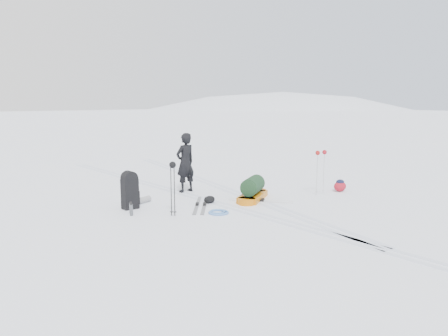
# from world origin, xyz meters

# --- Properties ---
(ground) EXTENTS (200.00, 200.00, 0.00)m
(ground) POSITION_xyz_m (0.00, 0.00, 0.00)
(ground) COLOR white
(ground) RESTS_ON ground
(ski_tracks) EXTENTS (3.38, 17.97, 0.01)m
(ski_tracks) POSITION_xyz_m (0.61, 0.88, 0.00)
(ski_tracks) COLOR silver
(ski_tracks) RESTS_ON ground
(skier) EXTENTS (0.70, 0.51, 1.77)m
(skier) POSITION_xyz_m (0.11, 1.72, 0.89)
(skier) COLOR black
(skier) RESTS_ON ground
(pulk_sled) EXTENTS (1.65, 1.32, 0.64)m
(pulk_sled) POSITION_xyz_m (1.06, -0.26, 0.24)
(pulk_sled) COLOR #C16A0B
(pulk_sled) RESTS_ON ground
(expedition_rucksack) EXTENTS (0.98, 0.67, 0.97)m
(expedition_rucksack) POSITION_xyz_m (-2.05, 0.85, 0.45)
(expedition_rucksack) COLOR black
(expedition_rucksack) RESTS_ON ground
(ski_poles_black) EXTENTS (0.16, 0.16, 1.31)m
(ski_poles_black) POSITION_xyz_m (-1.57, -0.44, 1.07)
(ski_poles_black) COLOR black
(ski_poles_black) RESTS_ON ground
(ski_poles_silver) EXTENTS (0.42, 0.14, 1.30)m
(ski_poles_silver) POSITION_xyz_m (3.05, -0.95, 1.09)
(ski_poles_silver) COLOR silver
(ski_poles_silver) RESTS_ON ground
(touring_skis_grey) EXTENTS (1.40, 1.70, 0.07)m
(touring_skis_grey) POSITION_xyz_m (-0.48, 0.01, 0.02)
(touring_skis_grey) COLOR gray
(touring_skis_grey) RESTS_ON ground
(touring_skis_white) EXTENTS (1.36, 1.49, 0.06)m
(touring_skis_white) POSITION_xyz_m (1.11, -0.56, 0.01)
(touring_skis_white) COLOR silver
(touring_skis_white) RESTS_ON ground
(rope_coil) EXTENTS (0.66, 0.66, 0.06)m
(rope_coil) POSITION_xyz_m (-0.57, -0.89, 0.03)
(rope_coil) COLOR #5486CC
(rope_coil) RESTS_ON ground
(small_daypack) EXTENTS (0.44, 0.34, 0.36)m
(small_daypack) POSITION_xyz_m (3.89, -1.01, 0.18)
(small_daypack) COLOR maroon
(small_daypack) RESTS_ON ground
(thermos_pair) EXTENTS (0.19, 0.32, 0.31)m
(thermos_pair) POSITION_xyz_m (-2.33, 0.26, 0.14)
(thermos_pair) COLOR #4F5356
(thermos_pair) RESTS_ON ground
(stuff_sack) EXTENTS (0.34, 0.26, 0.20)m
(stuff_sack) POSITION_xyz_m (-0.15, 0.10, 0.10)
(stuff_sack) COLOR black
(stuff_sack) RESTS_ON ground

